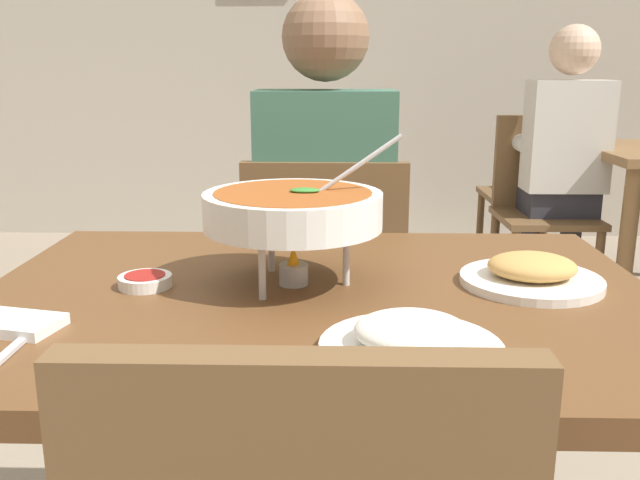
# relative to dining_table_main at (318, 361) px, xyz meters

# --- Properties ---
(cafe_rear_partition) EXTENTS (10.00, 0.10, 3.00)m
(cafe_rear_partition) POSITION_rel_dining_table_main_xyz_m (0.00, 3.56, 0.86)
(cafe_rear_partition) COLOR #BCB2A3
(cafe_rear_partition) RESTS_ON ground_plane
(dining_table_main) EXTENTS (1.13, 0.83, 0.76)m
(dining_table_main) POSITION_rel_dining_table_main_xyz_m (0.00, 0.00, 0.00)
(dining_table_main) COLOR brown
(dining_table_main) RESTS_ON ground_plane
(chair_diner_main) EXTENTS (0.44, 0.44, 0.90)m
(chair_diner_main) POSITION_rel_dining_table_main_xyz_m (-0.00, 0.70, -0.13)
(chair_diner_main) COLOR brown
(chair_diner_main) RESTS_ON ground_plane
(diner_main) EXTENTS (0.40, 0.45, 1.31)m
(diner_main) POSITION_rel_dining_table_main_xyz_m (0.00, 0.73, 0.11)
(diner_main) COLOR #2D2D38
(diner_main) RESTS_ON ground_plane
(curry_bowl) EXTENTS (0.33, 0.30, 0.26)m
(curry_bowl) POSITION_rel_dining_table_main_xyz_m (-0.04, 0.04, 0.25)
(curry_bowl) COLOR silver
(curry_bowl) RESTS_ON dining_table_main
(rice_plate) EXTENTS (0.24, 0.24, 0.06)m
(rice_plate) POSITION_rel_dining_table_main_xyz_m (0.13, -0.26, 0.15)
(rice_plate) COLOR white
(rice_plate) RESTS_ON dining_table_main
(appetizer_plate) EXTENTS (0.24, 0.24, 0.06)m
(appetizer_plate) POSITION_rel_dining_table_main_xyz_m (0.36, 0.04, 0.15)
(appetizer_plate) COLOR white
(appetizer_plate) RESTS_ON dining_table_main
(sauce_dish) EXTENTS (0.09, 0.09, 0.02)m
(sauce_dish) POSITION_rel_dining_table_main_xyz_m (-0.29, 0.02, 0.14)
(sauce_dish) COLOR white
(sauce_dish) RESTS_ON dining_table_main
(napkin_folded) EXTENTS (0.13, 0.10, 0.02)m
(napkin_folded) POSITION_rel_dining_table_main_xyz_m (-0.42, -0.18, 0.13)
(napkin_folded) COLOR white
(napkin_folded) RESTS_ON dining_table_main
(spoon_utensil) EXTENTS (0.01, 0.17, 0.01)m
(spoon_utensil) POSITION_rel_dining_table_main_xyz_m (-0.39, -0.23, 0.13)
(spoon_utensil) COLOR silver
(spoon_utensil) RESTS_ON dining_table_main
(chair_bg_middle) EXTENTS (0.45, 0.45, 0.90)m
(chair_bg_middle) POSITION_rel_dining_table_main_xyz_m (1.02, 2.18, -0.13)
(chair_bg_middle) COLOR brown
(chair_bg_middle) RESTS_ON ground_plane
(chair_bg_right) EXTENTS (0.44, 0.44, 0.90)m
(chair_bg_right) POSITION_rel_dining_table_main_xyz_m (1.16, 2.68, -0.13)
(chair_bg_right) COLOR brown
(chair_bg_right) RESTS_ON ground_plane
(patron_bg_middle) EXTENTS (0.40, 0.45, 1.31)m
(patron_bg_middle) POSITION_rel_dining_table_main_xyz_m (1.08, 2.11, 0.11)
(patron_bg_middle) COLOR #2D2D38
(patron_bg_middle) RESTS_ON ground_plane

